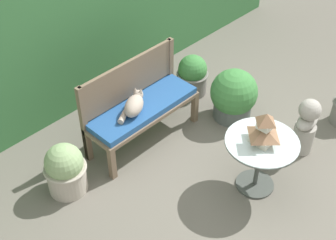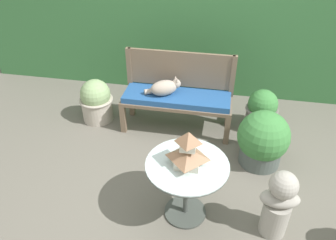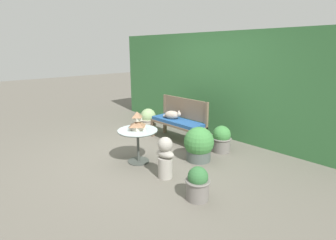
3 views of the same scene
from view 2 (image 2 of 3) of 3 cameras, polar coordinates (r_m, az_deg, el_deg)
The scene contains 11 objects.
ground at distance 3.27m, azimuth 2.41°, elevation -11.63°, with size 30.00×30.00×0.00m, color #666056.
foliage_hedge_back at distance 4.76m, azimuth 7.31°, elevation 19.55°, with size 6.40×0.91×2.27m, color #38703D.
garden_bench at distance 3.80m, azimuth 1.54°, elevation 3.48°, with size 1.27×0.44×0.47m.
bench_backrest at distance 3.85m, azimuth 2.09°, elevation 8.11°, with size 1.27×0.06×0.91m.
cat at distance 3.72m, azimuth -0.60°, elevation 5.67°, with size 0.42×0.31×0.20m.
patio_table at distance 2.73m, azimuth 3.30°, elevation -9.59°, with size 0.68×0.68×0.59m.
pagoda_birdhouse at distance 2.56m, azimuth 3.49°, elevation -5.40°, with size 0.26×0.26×0.32m.
garden_bust at distance 2.83m, azimuth 18.68°, elevation -13.62°, with size 0.33×0.22×0.65m.
potted_plant_path_edge at distance 4.13m, azimuth -12.38°, elevation 3.27°, with size 0.41×0.41×0.54m.
potted_plant_patio_mid at distance 4.04m, azimuth 15.99°, elevation 1.63°, with size 0.39×0.39×0.51m.
potted_plant_bench_right at distance 3.49m, azimuth 16.16°, elevation -3.39°, with size 0.53×0.53×0.61m.
Camera 2 is at (0.29, -2.24, 2.37)m, focal length 35.00 mm.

